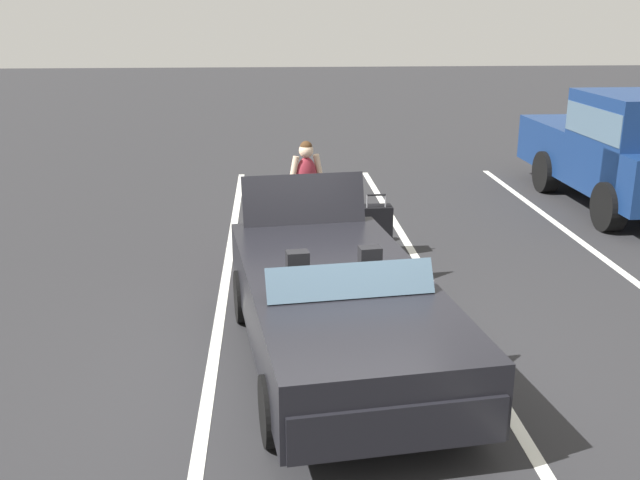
# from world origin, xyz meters

# --- Properties ---
(ground_plane) EXTENTS (80.00, 80.00, 0.00)m
(ground_plane) POSITION_xyz_m (0.00, 0.00, 0.00)
(ground_plane) COLOR #28282B
(lot_line_near) EXTENTS (18.00, 0.12, 0.01)m
(lot_line_near) POSITION_xyz_m (0.00, -1.27, 0.00)
(lot_line_near) COLOR silver
(lot_line_near) RESTS_ON ground_plane
(lot_line_mid) EXTENTS (18.00, 0.12, 0.01)m
(lot_line_mid) POSITION_xyz_m (0.00, 1.43, 0.00)
(lot_line_mid) COLOR silver
(lot_line_mid) RESTS_ON ground_plane
(convertible_car) EXTENTS (4.32, 2.26, 1.53)m
(convertible_car) POSITION_xyz_m (0.20, 0.02, 0.59)
(convertible_car) COLOR black
(convertible_car) RESTS_ON ground_plane
(suitcase_large_black) EXTENTS (0.31, 0.49, 0.94)m
(suitcase_large_black) POSITION_xyz_m (-3.40, 0.85, 0.37)
(suitcase_large_black) COLOR black
(suitcase_large_black) RESTS_ON ground_plane
(suitcase_medium_bright) EXTENTS (0.39, 0.46, 0.83)m
(suitcase_medium_bright) POSITION_xyz_m (-3.15, -0.57, 0.31)
(suitcase_medium_bright) COLOR #991E8C
(suitcase_medium_bright) RESTS_ON ground_plane
(duffel_bag) EXTENTS (0.69, 0.62, 0.34)m
(duffel_bag) POSITION_xyz_m (-4.53, -0.25, 0.16)
(duffel_bag) COLOR #991E8C
(duffel_bag) RESTS_ON ground_plane
(traveler_person) EXTENTS (0.32, 0.59, 1.65)m
(traveler_person) POSITION_xyz_m (-3.63, -0.13, 0.93)
(traveler_person) COLOR #4C3F2D
(traveler_person) RESTS_ON ground_plane
(parked_pickup_truck_near) EXTENTS (5.03, 2.14, 2.10)m
(parked_pickup_truck_near) POSITION_xyz_m (-5.68, 5.67, 1.11)
(parked_pickup_truck_near) COLOR navy
(parked_pickup_truck_near) RESTS_ON ground_plane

